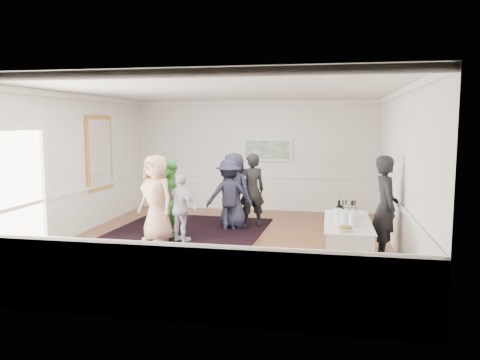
% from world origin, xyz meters
% --- Properties ---
extents(floor, '(8.00, 8.00, 0.00)m').
position_xyz_m(floor, '(0.00, 0.00, 0.00)').
color(floor, brown).
rests_on(floor, ground).
extents(ceiling, '(7.00, 8.00, 0.02)m').
position_xyz_m(ceiling, '(0.00, 0.00, 3.20)').
color(ceiling, white).
rests_on(ceiling, wall_back).
extents(wall_left, '(0.02, 8.00, 3.20)m').
position_xyz_m(wall_left, '(-3.50, 0.00, 1.60)').
color(wall_left, white).
rests_on(wall_left, floor).
extents(wall_right, '(0.02, 8.00, 3.20)m').
position_xyz_m(wall_right, '(3.50, 0.00, 1.60)').
color(wall_right, white).
rests_on(wall_right, floor).
extents(wall_back, '(7.00, 0.02, 3.20)m').
position_xyz_m(wall_back, '(0.00, 4.00, 1.60)').
color(wall_back, white).
rests_on(wall_back, floor).
extents(wall_front, '(7.00, 0.02, 3.20)m').
position_xyz_m(wall_front, '(0.00, -4.00, 1.60)').
color(wall_front, white).
rests_on(wall_front, floor).
extents(wainscoting, '(7.00, 8.00, 1.00)m').
position_xyz_m(wainscoting, '(0.00, 0.00, 0.50)').
color(wainscoting, white).
rests_on(wainscoting, floor).
extents(mirror, '(0.05, 1.25, 1.85)m').
position_xyz_m(mirror, '(-3.45, 1.30, 1.80)').
color(mirror, gold).
rests_on(mirror, wall_left).
extents(doorway, '(0.10, 1.78, 2.56)m').
position_xyz_m(doorway, '(-3.45, -1.90, 1.42)').
color(doorway, white).
rests_on(doorway, wall_left).
extents(landscape_painting, '(1.44, 0.06, 0.66)m').
position_xyz_m(landscape_painting, '(0.40, 3.95, 1.78)').
color(landscape_painting, white).
rests_on(landscape_painting, wall_back).
extents(area_rug, '(3.67, 4.71, 0.02)m').
position_xyz_m(area_rug, '(-1.11, 0.47, 0.01)').
color(area_rug, black).
rests_on(area_rug, floor).
extents(serving_table, '(0.80, 2.08, 0.84)m').
position_xyz_m(serving_table, '(2.48, -1.26, 0.42)').
color(serving_table, silver).
rests_on(serving_table, floor).
extents(bartender, '(0.56, 0.76, 1.94)m').
position_xyz_m(bartender, '(3.20, -0.48, 0.97)').
color(bartender, black).
rests_on(bartender, floor).
extents(guest_tan, '(1.09, 0.95, 1.87)m').
position_xyz_m(guest_tan, '(-1.46, -0.10, 0.94)').
color(guest_tan, tan).
rests_on(guest_tan, floor).
extents(guest_green, '(0.89, 1.01, 1.75)m').
position_xyz_m(guest_green, '(-1.36, 0.38, 0.87)').
color(guest_green, green).
rests_on(guest_green, floor).
extents(guest_lilac, '(0.93, 0.68, 1.46)m').
position_xyz_m(guest_lilac, '(-0.93, -0.04, 0.73)').
color(guest_lilac, silver).
rests_on(guest_lilac, floor).
extents(guest_dark_a, '(1.24, 0.98, 1.69)m').
position_xyz_m(guest_dark_a, '(-0.19, 1.35, 0.84)').
color(guest_dark_a, '#222339').
rests_on(guest_dark_a, floor).
extents(guest_dark_b, '(0.78, 0.67, 1.81)m').
position_xyz_m(guest_dark_b, '(0.30, 1.74, 0.90)').
color(guest_dark_b, black).
rests_on(guest_dark_b, floor).
extents(guest_navy, '(1.06, 0.92, 1.83)m').
position_xyz_m(guest_navy, '(-0.10, 1.54, 0.91)').
color(guest_navy, '#222339').
rests_on(guest_navy, floor).
extents(wine_bottles, '(0.38, 0.22, 0.31)m').
position_xyz_m(wine_bottles, '(2.49, -0.82, 1.00)').
color(wine_bottles, black).
rests_on(wine_bottles, serving_table).
extents(juice_pitchers, '(0.39, 0.51, 0.24)m').
position_xyz_m(juice_pitchers, '(2.48, -1.52, 0.96)').
color(juice_pitchers, '#69A63B').
rests_on(juice_pitchers, serving_table).
extents(ice_bucket, '(0.26, 0.26, 0.24)m').
position_xyz_m(ice_bucket, '(2.52, -1.09, 0.96)').
color(ice_bucket, silver).
rests_on(ice_bucket, serving_table).
extents(nut_bowl, '(0.26, 0.26, 0.08)m').
position_xyz_m(nut_bowl, '(2.42, -2.04, 0.88)').
color(nut_bowl, white).
rests_on(nut_bowl, serving_table).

